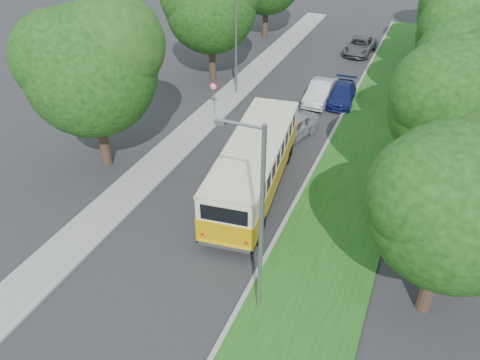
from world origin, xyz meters
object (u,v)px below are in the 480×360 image
at_px(car_grey, 360,46).
at_px(lamppost_near, 259,220).
at_px(car_white, 320,92).
at_px(car_blue, 342,94).
at_px(car_silver, 292,128).
at_px(vintage_bus, 254,167).
at_px(lamppost_far, 235,39).

bearing_deg(car_grey, lamppost_near, -84.39).
height_order(car_white, car_blue, car_white).
bearing_deg(car_white, car_silver, -91.68).
distance_m(lamppost_near, car_silver, 14.32).
height_order(lamppost_near, car_white, lamppost_near).
relative_size(car_silver, car_white, 0.96).
distance_m(vintage_bus, car_blue, 13.04).
bearing_deg(vintage_bus, car_silver, 82.24).
xyz_separation_m(vintage_bus, car_white, (0.25, 12.37, -0.82)).
xyz_separation_m(vintage_bus, car_grey, (0.89, 24.02, -0.87)).
height_order(vintage_bus, car_silver, vintage_bus).
distance_m(car_blue, car_grey, 11.16).
bearing_deg(lamppost_near, lamppost_far, 115.71).
height_order(vintage_bus, car_blue, vintage_bus).
height_order(car_silver, car_grey, car_silver).
distance_m(vintage_bus, car_white, 12.40).
bearing_deg(car_silver, car_grey, 103.43).
bearing_deg(lamppost_far, lamppost_near, -64.29).
bearing_deg(car_blue, lamppost_far, -172.84).
distance_m(car_silver, car_blue, 6.74).
distance_m(vintage_bus, car_grey, 24.05).
bearing_deg(car_silver, lamppost_far, 156.72).
bearing_deg(lamppost_far, car_blue, 11.58).
bearing_deg(lamppost_far, vintage_bus, -62.20).
bearing_deg(vintage_bus, lamppost_near, -74.87).
xyz_separation_m(vintage_bus, car_silver, (0.07, 6.37, -0.82)).
relative_size(lamppost_near, vintage_bus, 0.77).
bearing_deg(lamppost_far, car_white, 9.66).
relative_size(lamppost_near, car_blue, 1.83).
distance_m(lamppost_near, car_grey, 31.49).
relative_size(vintage_bus, car_grey, 2.14).
bearing_deg(car_blue, vintage_bus, -102.09).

